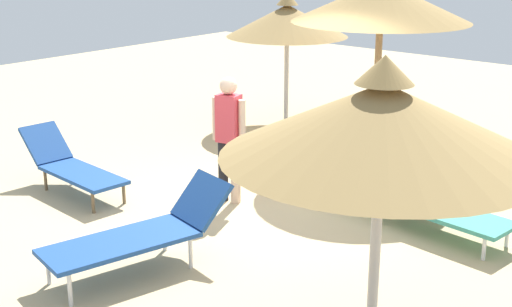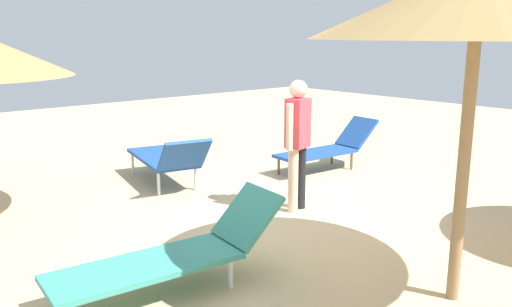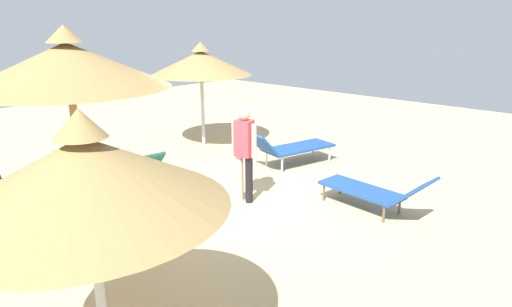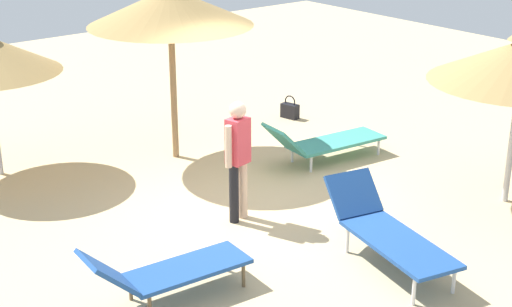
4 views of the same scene
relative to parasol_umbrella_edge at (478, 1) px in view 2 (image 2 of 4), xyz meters
name	(u,v)px [view 2 (image 2 of 4)]	position (x,y,z in m)	size (l,w,h in m)	color
ground	(284,230)	(-2.20, 0.12, -2.52)	(24.00, 24.00, 0.10)	tan
parasol_umbrella_edge	(478,1)	(0.00, 0.00, 0.00)	(2.59, 2.59, 2.97)	olive
lounge_chair_far_left	(329,147)	(-3.66, 2.54, -2.09)	(0.71, 1.93, 0.80)	#1E478C
lounge_chair_near_left	(175,252)	(-1.69, -1.71, -2.12)	(0.83, 2.16, 0.77)	teal
lounge_chair_near_right	(167,157)	(-4.59, 0.00, -2.04)	(2.11, 1.09, 0.85)	#1E478C
person_standing_far_right	(298,137)	(-2.53, 0.65, -1.51)	(0.28, 0.47, 1.67)	black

